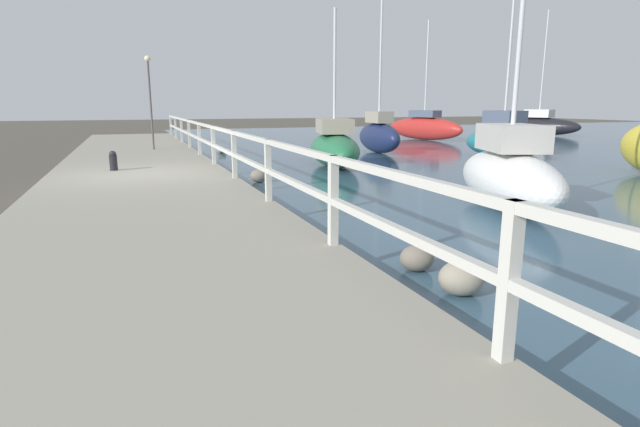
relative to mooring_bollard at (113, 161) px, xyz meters
The scene contains 15 objects.
ground_plane 1.32m from the mooring_bollard, 59.17° to the right, with size 120.00×120.00×0.00m, color #4C473D.
dock_walkway 1.25m from the mooring_bollard, 59.17° to the right, with size 4.22×36.00×0.35m.
railing 2.84m from the mooring_bollard, 21.18° to the right, with size 0.10×32.50×1.07m.
boulder_near_dock 3.70m from the mooring_bollard, 16.57° to the right, with size 0.46×0.41×0.34m.
boulder_mid_strip 10.20m from the mooring_bollard, 69.16° to the right, with size 0.50×0.45×0.37m.
boulder_water_edge 9.40m from the mooring_bollard, 67.43° to the right, with size 0.43×0.39×0.32m.
boulder_downstream 8.35m from the mooring_bollard, 61.41° to the left, with size 0.39×0.35×0.30m.
mooring_bollard is the anchor object (origin of this frame).
dock_lamp 6.49m from the mooring_bollard, 78.24° to the left, with size 0.22×0.22×3.37m.
sailboat_teal 13.76m from the mooring_bollard, ahead, with size 2.03×3.60×7.53m.
sailboat_navy 11.50m from the mooring_bollard, 26.96° to the left, with size 1.21×3.60×7.02m.
sailboat_red 19.94m from the mooring_bollard, 34.78° to the left, with size 2.28×5.72×6.55m.
sailboat_green 6.86m from the mooring_bollard, 12.56° to the left, with size 2.41×4.50×4.93m.
sailboat_white 9.44m from the mooring_bollard, 39.85° to the right, with size 2.63×4.20×5.66m.
sailboat_black 28.67m from the mooring_bollard, 25.74° to the left, with size 3.42×5.55×7.86m.
Camera 1 is at (-0.18, -12.69, 2.00)m, focal length 28.00 mm.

